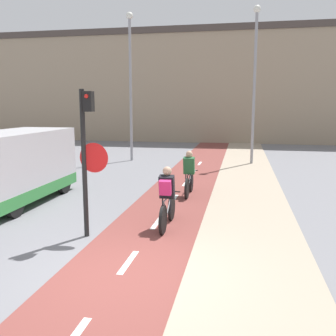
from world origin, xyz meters
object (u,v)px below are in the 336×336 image
object	(u,v)px
cyclist_near	(167,199)
street_lamp_far	(130,73)
street_lamp_sidewalk	(255,71)
van	(15,168)
cyclist_far	(189,176)
traffic_light_pole	(87,148)

from	to	relation	value
cyclist_near	street_lamp_far	bearing A→B (deg)	110.88
street_lamp_sidewalk	van	world-z (taller)	street_lamp_sidewalk
street_lamp_far	van	size ratio (longest dim) A/B	1.73
street_lamp_sidewalk	cyclist_near	xyz separation A→B (m)	(-2.30, -10.68, -3.92)
street_lamp_far	street_lamp_sidewalk	world-z (taller)	same
street_lamp_sidewalk	cyclist_far	distance (m)	8.57
traffic_light_pole	street_lamp_far	size ratio (longest dim) A/B	0.43
cyclist_far	van	xyz separation A→B (m)	(-5.15, -1.93, 0.42)
street_lamp_sidewalk	cyclist_far	bearing A→B (deg)	-107.02
cyclist_far	van	world-z (taller)	van
van	street_lamp_sidewalk	bearing A→B (deg)	51.26
van	cyclist_near	bearing A→B (deg)	-16.27
street_lamp_far	cyclist_far	world-z (taller)	street_lamp_far
traffic_light_pole	cyclist_near	bearing A→B (deg)	30.19
street_lamp_sidewalk	cyclist_near	world-z (taller)	street_lamp_sidewalk
traffic_light_pole	cyclist_far	xyz separation A→B (m)	(1.71, 4.37, -1.39)
street_lamp_far	street_lamp_sidewalk	bearing A→B (deg)	-0.98
cyclist_near	van	size ratio (longest dim) A/B	0.40
traffic_light_pole	van	size ratio (longest dim) A/B	0.75
street_lamp_far	cyclist_far	xyz separation A→B (m)	(4.19, -7.37, -3.97)
cyclist_near	van	distance (m)	5.31
traffic_light_pole	cyclist_far	size ratio (longest dim) A/B	1.94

